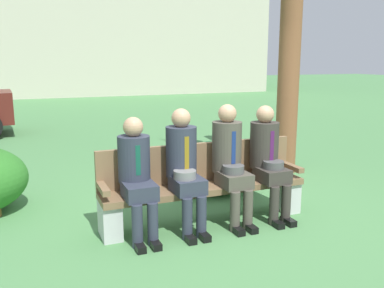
{
  "coord_description": "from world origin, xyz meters",
  "views": [
    {
      "loc": [
        -2.05,
        -4.44,
        1.85
      ],
      "look_at": [
        -0.19,
        0.13,
        0.85
      ],
      "focal_mm": 39.0,
      "sensor_mm": 36.0,
      "label": 1
    }
  ],
  "objects_px": {
    "seated_man_centerleft": "(184,164)",
    "building_backdrop": "(121,6)",
    "seated_man_leftmost": "(137,171)",
    "seated_man_centerright": "(230,158)",
    "shrub_mid_lawn": "(214,166)",
    "seated_man_rightmost": "(268,156)",
    "park_bench": "(203,184)"
  },
  "relations": [
    {
      "from": "park_bench",
      "to": "seated_man_leftmost",
      "type": "bearing_deg",
      "value": -170.71
    },
    {
      "from": "seated_man_leftmost",
      "to": "building_backdrop",
      "type": "distance_m",
      "value": 22.24
    },
    {
      "from": "seated_man_leftmost",
      "to": "seated_man_rightmost",
      "type": "relative_size",
      "value": 0.96
    },
    {
      "from": "seated_man_centerleft",
      "to": "shrub_mid_lawn",
      "type": "relative_size",
      "value": 1.17
    },
    {
      "from": "park_bench",
      "to": "building_backdrop",
      "type": "distance_m",
      "value": 22.0
    },
    {
      "from": "seated_man_centerleft",
      "to": "shrub_mid_lawn",
      "type": "bearing_deg",
      "value": 51.95
    },
    {
      "from": "seated_man_leftmost",
      "to": "seated_man_centerright",
      "type": "distance_m",
      "value": 1.09
    },
    {
      "from": "seated_man_leftmost",
      "to": "seated_man_centerleft",
      "type": "distance_m",
      "value": 0.53
    },
    {
      "from": "seated_man_leftmost",
      "to": "seated_man_centerright",
      "type": "xyz_separation_m",
      "value": [
        1.09,
        0.0,
        0.04
      ]
    },
    {
      "from": "seated_man_rightmost",
      "to": "shrub_mid_lawn",
      "type": "bearing_deg",
      "value": 98.31
    },
    {
      "from": "park_bench",
      "to": "seated_man_centerright",
      "type": "height_order",
      "value": "seated_man_centerright"
    },
    {
      "from": "park_bench",
      "to": "seated_man_centerright",
      "type": "bearing_deg",
      "value": -25.28
    },
    {
      "from": "seated_man_centerleft",
      "to": "seated_man_rightmost",
      "type": "bearing_deg",
      "value": -0.05
    },
    {
      "from": "seated_man_leftmost",
      "to": "shrub_mid_lawn",
      "type": "xyz_separation_m",
      "value": [
        1.42,
        1.14,
        -0.35
      ]
    },
    {
      "from": "park_bench",
      "to": "seated_man_rightmost",
      "type": "relative_size",
      "value": 1.81
    },
    {
      "from": "park_bench",
      "to": "shrub_mid_lawn",
      "type": "bearing_deg",
      "value": 58.88
    },
    {
      "from": "shrub_mid_lawn",
      "to": "building_backdrop",
      "type": "xyz_separation_m",
      "value": [
        3.31,
        20.16,
        4.61
      ]
    },
    {
      "from": "seated_man_leftmost",
      "to": "building_backdrop",
      "type": "relative_size",
      "value": 0.08
    },
    {
      "from": "seated_man_centerright",
      "to": "shrub_mid_lawn",
      "type": "distance_m",
      "value": 1.25
    },
    {
      "from": "seated_man_centerleft",
      "to": "seated_man_centerright",
      "type": "relative_size",
      "value": 0.98
    },
    {
      "from": "seated_man_centerleft",
      "to": "building_backdrop",
      "type": "xyz_separation_m",
      "value": [
        4.2,
        21.31,
        4.23
      ]
    },
    {
      "from": "seated_man_centerright",
      "to": "seated_man_rightmost",
      "type": "relative_size",
      "value": 1.03
    },
    {
      "from": "seated_man_rightmost",
      "to": "building_backdrop",
      "type": "xyz_separation_m",
      "value": [
        3.14,
        21.31,
        4.23
      ]
    },
    {
      "from": "seated_man_centerleft",
      "to": "seated_man_rightmost",
      "type": "distance_m",
      "value": 1.06
    },
    {
      "from": "seated_man_centerleft",
      "to": "seated_man_centerright",
      "type": "xyz_separation_m",
      "value": [
        0.56,
        0.0,
        0.01
      ]
    },
    {
      "from": "park_bench",
      "to": "seated_man_rightmost",
      "type": "bearing_deg",
      "value": -9.76
    },
    {
      "from": "park_bench",
      "to": "building_backdrop",
      "type": "height_order",
      "value": "building_backdrop"
    },
    {
      "from": "seated_man_leftmost",
      "to": "seated_man_rightmost",
      "type": "height_order",
      "value": "seated_man_rightmost"
    },
    {
      "from": "park_bench",
      "to": "seated_man_rightmost",
      "type": "height_order",
      "value": "seated_man_rightmost"
    },
    {
      "from": "seated_man_centerleft",
      "to": "shrub_mid_lawn",
      "type": "xyz_separation_m",
      "value": [
        0.89,
        1.14,
        -0.38
      ]
    },
    {
      "from": "building_backdrop",
      "to": "seated_man_centerleft",
      "type": "bearing_deg",
      "value": -101.15
    },
    {
      "from": "seated_man_centerleft",
      "to": "seated_man_centerright",
      "type": "bearing_deg",
      "value": 0.21
    }
  ]
}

